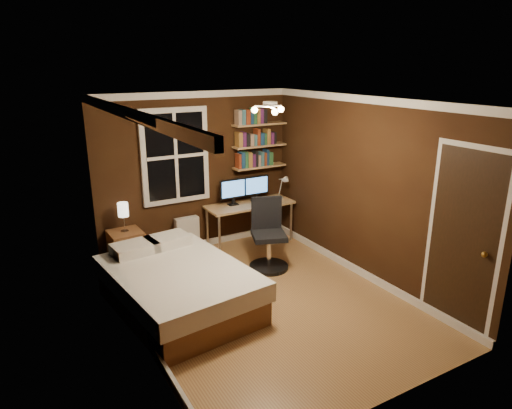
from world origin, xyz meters
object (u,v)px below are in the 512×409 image
bedside_lamp (124,217)px  nightstand (127,250)px  monitor_left (233,192)px  office_chair (268,242)px  radiator (187,235)px  desk (250,207)px  desk_lamp (283,187)px  monitor_right (256,189)px  bed (178,287)px

bedside_lamp → nightstand: bearing=0.0°
monitor_left → office_chair: bearing=-87.8°
radiator → bedside_lamp: bearing=-171.8°
radiator → monitor_left: size_ratio=1.25×
desk → desk_lamp: desk_lamp is taller
nightstand → monitor_right: bearing=-1.4°
monitor_right → radiator: bearing=174.6°
nightstand → desk: desk is taller
monitor_left → desk_lamp: bearing=-10.3°
radiator → monitor_right: 1.36m
radiator → office_chair: (0.81, -1.15, 0.12)m
bed → monitor_left: (1.53, 1.50, 0.62)m
radiator → office_chair: 1.41m
monitor_left → desk_lamp: 0.88m
bed → desk: bearing=31.7°
monitor_left → office_chair: (0.04, -1.04, -0.51)m
bed → desk_lamp: desk_lamp is taller
desk → office_chair: (-0.23, -0.96, -0.23)m
monitor_right → desk_lamp: 0.46m
desk → office_chair: bearing=-103.3°
bedside_lamp → desk: size_ratio=0.30×
monitor_right → office_chair: (-0.39, -1.04, -0.51)m
desk_lamp → office_chair: (-0.82, -0.88, -0.51)m
bedside_lamp → monitor_left: bearing=0.9°
monitor_left → bed: bearing=-135.5°
nightstand → monitor_right: size_ratio=1.26×
desk → nightstand: bearing=178.8°
monitor_left → nightstand: bearing=-179.1°
bed → desk: size_ratio=1.47×
monitor_left → office_chair: size_ratio=0.43×
desk_lamp → nightstand: bearing=177.2°
bedside_lamp → desk: bedside_lamp is taller
office_chair → monitor_right: bearing=89.6°
desk → bedside_lamp: bearing=178.8°
nightstand → radiator: size_ratio=1.00×
radiator → monitor_right: bearing=-5.4°
bed → bedside_lamp: (-0.24, 1.47, 0.50)m
bed → monitor_right: bearing=30.6°
nightstand → desk: (2.04, -0.04, 0.35)m
bed → monitor_left: 2.23m
radiator → monitor_left: 1.00m
bed → desk_lamp: size_ratio=4.86×
bedside_lamp → office_chair: office_chair is taller
desk → monitor_right: bearing=23.9°
bed → monitor_left: bearing=37.7°
radiator → office_chair: bearing=-54.8°
nightstand → radiator: bearing=6.0°
nightstand → monitor_right: (2.21, 0.03, 0.62)m
desk → desk_lamp: (0.59, -0.08, 0.28)m
monitor_left → desk_lamp: size_ratio=1.03×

